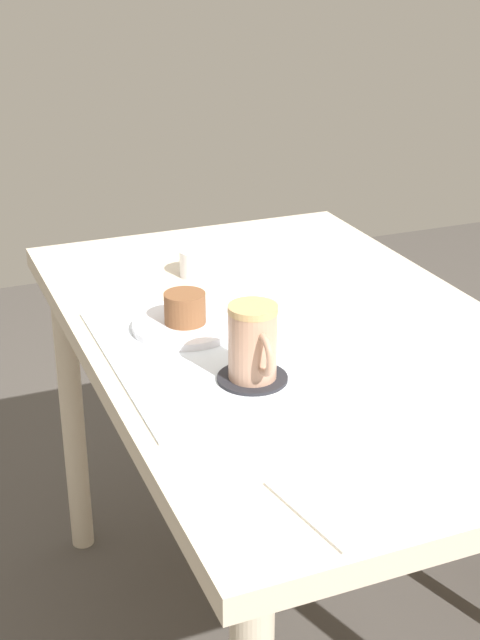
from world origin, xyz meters
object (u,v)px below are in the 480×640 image
(dining_table, at_px, (294,375))
(coffee_mug, at_px, (253,343))
(pastry_plate, at_px, (185,326))
(pastry, at_px, (185,308))
(sugar_bowl, at_px, (198,263))

(dining_table, height_order, coffee_mug, coffee_mug)
(pastry_plate, bearing_deg, pastry, 0.00)
(pastry, bearing_deg, sugar_bowl, 155.55)
(sugar_bowl, bearing_deg, pastry, -24.45)
(coffee_mug, height_order, sugar_bowl, coffee_mug)
(pastry_plate, height_order, coffee_mug, coffee_mug)
(dining_table, height_order, pastry_plate, pastry_plate)
(coffee_mug, xyz_separation_m, sugar_bowl, (-0.44, 0.07, -0.04))
(dining_table, bearing_deg, sugar_bowl, -166.29)
(dining_table, distance_m, sugar_bowl, 0.31)
(dining_table, bearing_deg, pastry, -106.79)
(pastry_plate, bearing_deg, sugar_bowl, 155.55)
(pastry, xyz_separation_m, sugar_bowl, (-0.23, 0.10, -0.02))
(dining_table, relative_size, coffee_mug, 10.05)
(dining_table, xyz_separation_m, coffee_mug, (0.15, -0.14, 0.15))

